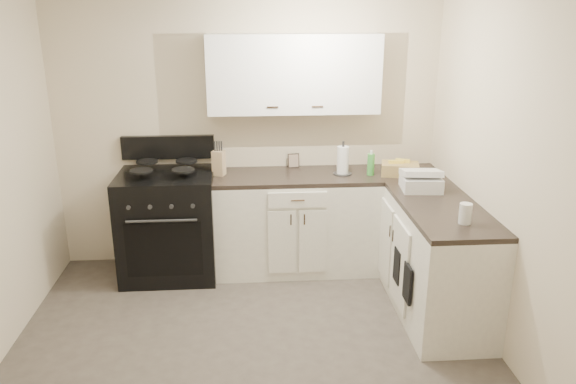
{
  "coord_description": "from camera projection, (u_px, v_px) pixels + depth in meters",
  "views": [
    {
      "loc": [
        -0.0,
        -3.44,
        2.42
      ],
      "look_at": [
        0.31,
        0.85,
        0.99
      ],
      "focal_mm": 35.0,
      "sensor_mm": 36.0,
      "label": 1
    }
  ],
  "objects": [
    {
      "name": "wicker_basket",
      "position": [
        400.0,
        169.0,
        5.15
      ],
      "size": [
        0.38,
        0.29,
        0.11
      ],
      "primitive_type": "cube",
      "rotation": [
        0.0,
        0.0,
        -0.24
      ],
      "color": "#A88A4F",
      "rests_on": "countertop_right"
    },
    {
      "name": "soap_bottle",
      "position": [
        371.0,
        164.0,
        5.14
      ],
      "size": [
        0.07,
        0.07,
        0.2
      ],
      "primitive_type": "cylinder",
      "rotation": [
        0.0,
        0.0,
        -0.07
      ],
      "color": "green",
      "rests_on": "countertop_back"
    },
    {
      "name": "upper_cabinets",
      "position": [
        294.0,
        74.0,
        5.03
      ],
      "size": [
        1.55,
        0.3,
        0.7
      ],
      "primitive_type": "cube",
      "color": "white",
      "rests_on": "wall_back"
    },
    {
      "name": "base_cabinets_back",
      "position": [
        295.0,
        224.0,
        5.33
      ],
      "size": [
        1.55,
        0.6,
        0.9
      ],
      "primitive_type": "cube",
      "color": "silver",
      "rests_on": "floor"
    },
    {
      "name": "stove",
      "position": [
        169.0,
        227.0,
        5.22
      ],
      "size": [
        0.86,
        0.74,
        1.04
      ],
      "primitive_type": "cube",
      "color": "black",
      "rests_on": "floor"
    },
    {
      "name": "countertop_right",
      "position": [
        431.0,
        197.0,
        4.64
      ],
      "size": [
        0.6,
        1.9,
        0.04
      ],
      "primitive_type": "cube",
      "color": "black",
      "rests_on": "base_cabinets_right"
    },
    {
      "name": "oven_mitt_far",
      "position": [
        397.0,
        266.0,
        4.52
      ],
      "size": [
        0.02,
        0.16,
        0.28
      ],
      "primitive_type": "cube",
      "color": "black",
      "rests_on": "base_cabinets_right"
    },
    {
      "name": "wall_right",
      "position": [
        518.0,
        190.0,
        3.76
      ],
      "size": [
        0.0,
        3.6,
        3.6
      ],
      "primitive_type": "plane",
      "rotation": [
        1.57,
        0.0,
        -1.57
      ],
      "color": "beige",
      "rests_on": "ground"
    },
    {
      "name": "knife_block",
      "position": [
        219.0,
        163.0,
        5.13
      ],
      "size": [
        0.13,
        0.12,
        0.23
      ],
      "primitive_type": "cube",
      "rotation": [
        0.0,
        0.0,
        -0.34
      ],
      "color": "tan",
      "rests_on": "countertop_back"
    },
    {
      "name": "countertop_back",
      "position": [
        295.0,
        177.0,
        5.18
      ],
      "size": [
        1.55,
        0.6,
        0.04
      ],
      "primitive_type": "cube",
      "color": "black",
      "rests_on": "base_cabinets_back"
    },
    {
      "name": "wall_front",
      "position": [
        253.0,
        365.0,
        1.93
      ],
      "size": [
        3.6,
        0.0,
        3.6
      ],
      "primitive_type": "plane",
      "rotation": [
        -1.57,
        0.0,
        0.0
      ],
      "color": "beige",
      "rests_on": "ground"
    },
    {
      "name": "glass_jar",
      "position": [
        465.0,
        214.0,
        3.99
      ],
      "size": [
        0.09,
        0.09,
        0.15
      ],
      "primitive_type": "cylinder",
      "rotation": [
        0.0,
        0.0,
        -0.05
      ],
      "color": "silver",
      "rests_on": "countertop_right"
    },
    {
      "name": "oven_mitt_near",
      "position": [
        408.0,
        283.0,
        4.23
      ],
      "size": [
        0.02,
        0.17,
        0.3
      ],
      "primitive_type": "cube",
      "color": "black",
      "rests_on": "base_cabinets_right"
    },
    {
      "name": "floor",
      "position": [
        253.0,
        361.0,
        4.02
      ],
      "size": [
        3.6,
        3.6,
        0.0
      ],
      "primitive_type": "plane",
      "color": "#473F38",
      "rests_on": "ground"
    },
    {
      "name": "picture_frame",
      "position": [
        294.0,
        160.0,
        5.39
      ],
      "size": [
        0.11,
        0.05,
        0.14
      ],
      "primitive_type": "cube",
      "rotation": [
        -0.14,
        0.0,
        0.14
      ],
      "color": "black",
      "rests_on": "countertop_back"
    },
    {
      "name": "base_cabinets_right",
      "position": [
        426.0,
        249.0,
        4.79
      ],
      "size": [
        0.6,
        1.9,
        0.9
      ],
      "primitive_type": "cube",
      "color": "silver",
      "rests_on": "floor"
    },
    {
      "name": "countertop_grill",
      "position": [
        421.0,
        183.0,
        4.74
      ],
      "size": [
        0.35,
        0.33,
        0.12
      ],
      "primitive_type": "cube",
      "rotation": [
        0.0,
        0.0,
        -0.09
      ],
      "color": "white",
      "rests_on": "countertop_right"
    },
    {
      "name": "wall_back",
      "position": [
        248.0,
        135.0,
        5.33
      ],
      "size": [
        3.6,
        0.0,
        3.6
      ],
      "primitive_type": "plane",
      "rotation": [
        1.57,
        0.0,
        0.0
      ],
      "color": "beige",
      "rests_on": "ground"
    },
    {
      "name": "paper_towel",
      "position": [
        343.0,
        160.0,
        5.15
      ],
      "size": [
        0.14,
        0.14,
        0.26
      ],
      "primitive_type": "cylinder",
      "rotation": [
        0.0,
        0.0,
        -0.41
      ],
      "color": "white",
      "rests_on": "countertop_back"
    }
  ]
}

